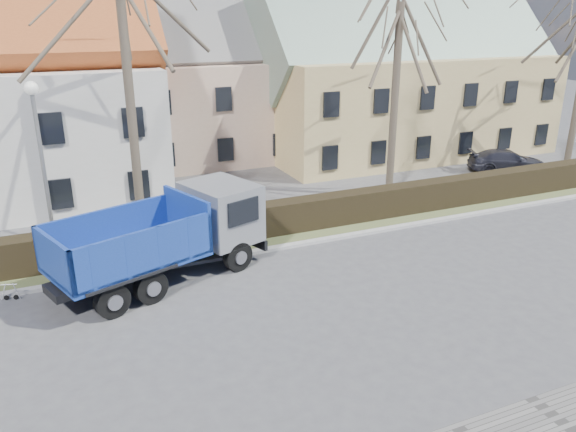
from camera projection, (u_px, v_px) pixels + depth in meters
name	position (u px, v px, depth m)	size (l,w,h in m)	color
ground	(261.00, 319.00, 16.65)	(120.00, 120.00, 0.00)	#4A494C
curb_far	(216.00, 258.00, 20.59)	(80.00, 0.30, 0.12)	#A9A8A5
grass_strip	(205.00, 243.00, 21.97)	(80.00, 3.00, 0.10)	#535F35
hedge	(205.00, 230.00, 21.60)	(60.00, 0.90, 1.30)	black
building_pink	(204.00, 92.00, 34.00)	(10.80, 8.80, 8.00)	#C7A48D
building_yellow	(399.00, 84.00, 35.84)	(18.80, 10.80, 8.50)	tan
tree_1	(128.00, 75.00, 21.05)	(9.20, 9.20, 12.65)	#4F4437
tree_2	(396.00, 83.00, 25.84)	(8.00, 8.00, 11.00)	#4F4437
dump_truck	(154.00, 241.00, 18.40)	(7.49, 2.78, 3.00)	navy
streetlight	(44.00, 174.00, 19.55)	(0.51, 0.51, 6.51)	gray
cart_frame	(4.00, 291.00, 17.63)	(0.68, 0.39, 0.62)	silver
parked_car_b	(507.00, 161.00, 31.78)	(1.73, 4.26, 1.24)	#262631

